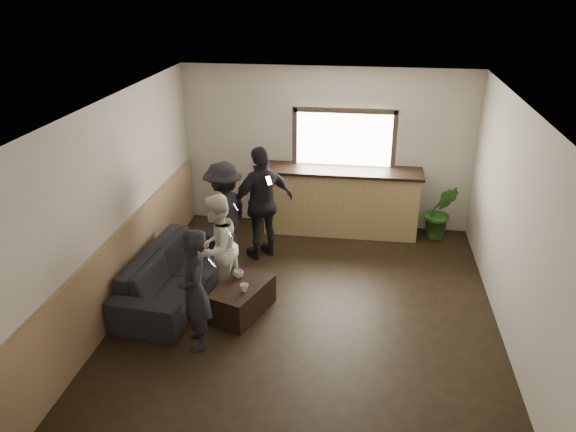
% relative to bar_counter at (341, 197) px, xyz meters
% --- Properties ---
extents(ground, '(5.00, 6.00, 0.01)m').
position_rel_bar_counter_xyz_m(ground, '(-0.30, -2.70, -0.64)').
color(ground, black).
extents(room_shell, '(5.01, 6.01, 2.80)m').
position_rel_bar_counter_xyz_m(room_shell, '(-1.04, -2.70, 0.83)').
color(room_shell, silver).
rests_on(room_shell, ground).
extents(bar_counter, '(2.70, 0.68, 2.13)m').
position_rel_bar_counter_xyz_m(bar_counter, '(0.00, 0.00, 0.00)').
color(bar_counter, '#9F8656').
rests_on(bar_counter, ground).
extents(sofa, '(1.11, 2.40, 0.68)m').
position_rel_bar_counter_xyz_m(sofa, '(-2.15, -2.45, -0.30)').
color(sofa, black).
rests_on(sofa, ground).
extents(coffee_table, '(0.80, 1.05, 0.41)m').
position_rel_bar_counter_xyz_m(coffee_table, '(-1.14, -2.79, -0.43)').
color(coffee_table, black).
rests_on(coffee_table, ground).
extents(cup_a, '(0.17, 0.17, 0.11)m').
position_rel_bar_counter_xyz_m(cup_a, '(-1.23, -2.58, -0.17)').
color(cup_a, silver).
rests_on(cup_a, coffee_table).
extents(cup_b, '(0.15, 0.15, 0.10)m').
position_rel_bar_counter_xyz_m(cup_b, '(-1.07, -2.92, -0.18)').
color(cup_b, silver).
rests_on(cup_b, coffee_table).
extents(potted_plant, '(0.56, 0.47, 0.97)m').
position_rel_bar_counter_xyz_m(potted_plant, '(1.69, -0.05, -0.15)').
color(potted_plant, '#2D6623').
rests_on(potted_plant, ground).
extents(person_a, '(0.54, 0.65, 1.53)m').
position_rel_bar_counter_xyz_m(person_a, '(-1.52, -3.55, 0.12)').
color(person_a, black).
rests_on(person_a, ground).
extents(person_b, '(0.75, 0.86, 1.51)m').
position_rel_bar_counter_xyz_m(person_b, '(-1.56, -2.41, 0.12)').
color(person_b, white).
rests_on(person_b, ground).
extents(person_c, '(0.90, 1.19, 1.64)m').
position_rel_bar_counter_xyz_m(person_c, '(-1.70, -1.41, 0.18)').
color(person_c, black).
rests_on(person_c, ground).
extents(person_d, '(1.10, 1.02, 1.81)m').
position_rel_bar_counter_xyz_m(person_d, '(-1.17, -1.11, 0.27)').
color(person_d, black).
rests_on(person_d, ground).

